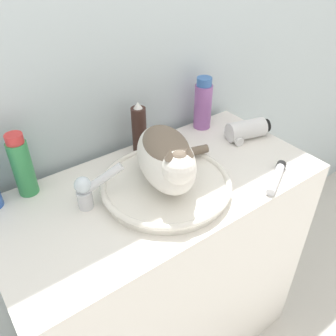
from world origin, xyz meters
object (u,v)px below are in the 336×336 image
object	(u,v)px
faucet	(89,189)
cream_tube	(276,177)
hair_dryer	(246,130)
shampoo_bottle_tall	(22,166)
hairspray_can_black	(139,129)
cat	(167,157)
mouthwash_bottle	(203,104)

from	to	relation	value
faucet	cream_tube	world-z (taller)	faucet
faucet	hair_dryer	distance (m)	0.64
shampoo_bottle_tall	hair_dryer	world-z (taller)	shampoo_bottle_tall
shampoo_bottle_tall	hair_dryer	distance (m)	0.78
cream_tube	hairspray_can_black	bearing A→B (deg)	121.59
cat	cream_tube	world-z (taller)	cat
cream_tube	hair_dryer	distance (m)	0.27
mouthwash_bottle	hair_dryer	xyz separation A→B (m)	(0.07, -0.16, -0.06)
cat	hair_dryer	world-z (taller)	cat
hairspray_can_black	cream_tube	distance (m)	0.48
cream_tube	cat	bearing A→B (deg)	153.19
hair_dryer	hairspray_can_black	bearing A→B (deg)	170.67
shampoo_bottle_tall	cream_tube	size ratio (longest dim) A/B	1.25
mouthwash_bottle	cat	bearing A→B (deg)	-144.62
hairspray_can_black	cat	bearing A→B (deg)	-103.98
cat	mouthwash_bottle	xyz separation A→B (m)	(0.35, 0.25, -0.03)
faucet	cream_tube	distance (m)	0.58
mouthwash_bottle	hair_dryer	world-z (taller)	mouthwash_bottle
shampoo_bottle_tall	cream_tube	world-z (taller)	shampoo_bottle_tall
mouthwash_bottle	cream_tube	distance (m)	0.42
cat	hair_dryer	size ratio (longest dim) A/B	1.86
shampoo_bottle_tall	hair_dryer	xyz separation A→B (m)	(0.76, -0.16, -0.06)
mouthwash_bottle	shampoo_bottle_tall	bearing A→B (deg)	180.00
hairspray_can_black	shampoo_bottle_tall	world-z (taller)	shampoo_bottle_tall
faucet	shampoo_bottle_tall	xyz separation A→B (m)	(-0.12, 0.17, 0.03)
cat	cream_tube	distance (m)	0.37
hairspray_can_black	mouthwash_bottle	distance (m)	0.29
mouthwash_bottle	hair_dryer	distance (m)	0.19
cat	hairspray_can_black	size ratio (longest dim) A/B	1.74
faucet	hair_dryer	world-z (taller)	faucet
hair_dryer	mouthwash_bottle	bearing A→B (deg)	129.37
mouthwash_bottle	hair_dryer	bearing A→B (deg)	-65.62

